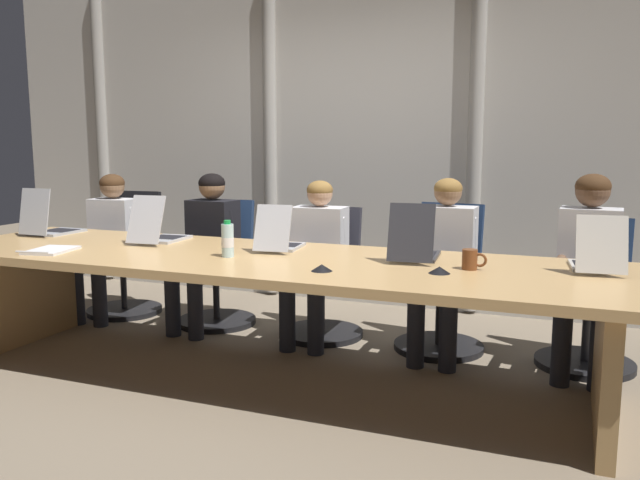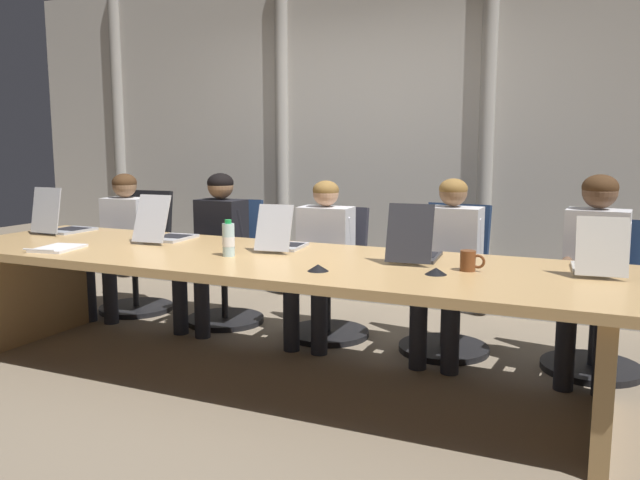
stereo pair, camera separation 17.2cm
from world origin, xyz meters
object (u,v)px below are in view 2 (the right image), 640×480
object	(u,v)px
person_left_mid	(214,240)
laptop_right_mid	(415,249)
laptop_right_end	(598,262)
office_chair_left_mid	(227,276)
water_bottle_primary	(228,240)
spiral_notepad	(58,248)
laptop_left_end	(62,224)
laptop_left_mid	(166,232)
office_chair_right_mid	(448,296)
person_right_end	(594,263)
office_chair_left_end	(138,266)
laptop_center	(282,240)
office_chair_right_end	(596,314)
conference_mic_middle	(318,268)
coffee_mug_near	(469,261)
conference_mic_left_side	(436,271)
office_chair_center	(330,287)
person_left_end	(120,235)
person_right_mid	(448,258)
person_center	(321,251)

from	to	relation	value
person_left_mid	laptop_right_mid	bearing A→B (deg)	74.77
laptop_right_end	office_chair_left_mid	bearing A→B (deg)	68.81
water_bottle_primary	spiral_notepad	xyz separation A→B (m)	(-1.08, -0.24, -0.09)
laptop_left_end	laptop_left_mid	xyz separation A→B (m)	(0.93, -0.01, -0.00)
person_left_mid	office_chair_right_mid	bearing A→B (deg)	99.40
office_chair_left_mid	person_right_end	world-z (taller)	person_right_end
laptop_right_end	office_chair_left_end	world-z (taller)	laptop_right_end
laptop_center	spiral_notepad	bearing A→B (deg)	107.52
laptop_right_mid	office_chair_right_end	size ratio (longest dim) A/B	0.50
laptop_right_mid	conference_mic_middle	world-z (taller)	laptop_right_mid
laptop_right_end	office_chair_left_mid	size ratio (longest dim) A/B	0.45
office_chair_right_end	office_chair_right_mid	bearing A→B (deg)	-83.26
person_right_end	office_chair_right_mid	bearing A→B (deg)	-96.85
laptop_center	office_chair_right_end	distance (m)	1.97
laptop_center	person_right_end	bearing A→B (deg)	-78.87
office_chair_right_mid	person_left_mid	size ratio (longest dim) A/B	0.84
coffee_mug_near	conference_mic_left_side	xyz separation A→B (m)	(-0.13, -0.16, -0.04)
office_chair_right_mid	conference_mic_middle	size ratio (longest dim) A/B	8.85
laptop_center	person_left_mid	world-z (taller)	person_left_mid
conference_mic_left_side	conference_mic_middle	world-z (taller)	same
conference_mic_middle	office_chair_center	bearing A→B (deg)	110.82
office_chair_left_end	coffee_mug_near	bearing A→B (deg)	66.26
person_left_end	person_right_end	world-z (taller)	person_right_end
office_chair_left_end	laptop_right_mid	bearing A→B (deg)	67.71
office_chair_left_end	laptop_right_end	bearing A→B (deg)	72.45
office_chair_center	coffee_mug_near	world-z (taller)	office_chair_center
person_right_mid	coffee_mug_near	world-z (taller)	person_right_mid
person_left_mid	conference_mic_left_side	size ratio (longest dim) A/B	10.53
office_chair_center	person_right_end	bearing A→B (deg)	83.91
office_chair_left_mid	office_chair_left_end	bearing A→B (deg)	-95.96
laptop_left_mid	laptop_right_end	bearing A→B (deg)	-93.51
laptop_right_end	coffee_mug_near	xyz separation A→B (m)	(-0.60, -0.21, -0.00)
office_chair_right_mid	office_chair_right_end	distance (m)	0.92
laptop_left_end	coffee_mug_near	world-z (taller)	laptop_left_end
person_right_mid	conference_mic_middle	world-z (taller)	person_right_mid
office_chair_center	person_center	xyz separation A→B (m)	(0.00, -0.16, 0.29)
laptop_center	laptop_right_mid	world-z (taller)	laptop_right_mid
office_chair_center	person_center	bearing A→B (deg)	-0.72
laptop_right_mid	person_left_end	size ratio (longest dim) A/B	0.40
laptop_center	office_chair_right_end	world-z (taller)	laptop_center
laptop_left_mid	laptop_center	size ratio (longest dim) A/B	1.09
office_chair_left_end	office_chair_center	distance (m)	1.74
office_chair_center	person_right_mid	size ratio (longest dim) A/B	0.79
person_right_mid	conference_mic_left_side	distance (m)	0.96
person_left_end	conference_mic_middle	bearing A→B (deg)	58.73
laptop_right_mid	laptop_right_end	bearing A→B (deg)	-93.48
laptop_right_end	office_chair_left_end	size ratio (longest dim) A/B	0.43
office_chair_left_mid	laptop_center	bearing A→B (deg)	44.08
person_left_mid	office_chair_left_mid	bearing A→B (deg)	-177.51
person_left_end	person_right_end	xyz separation A→B (m)	(3.53, 0.01, 0.04)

